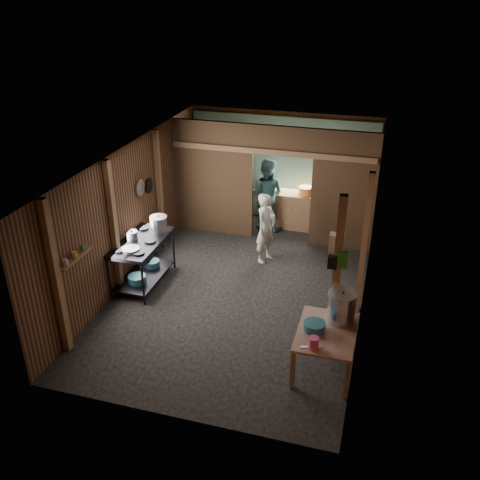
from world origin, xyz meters
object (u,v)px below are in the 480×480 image
(gas_range, at_px, (143,262))
(pink_bucket, at_px, (314,343))
(yellow_tub, at_px, (305,191))
(prep_table, at_px, (325,350))
(cook, at_px, (266,228))
(stove_pot_large, at_px, (159,225))
(stock_pot, at_px, (341,307))

(gas_range, xyz_separation_m, pink_bucket, (3.58, -1.99, 0.32))
(yellow_tub, bearing_deg, prep_table, -76.51)
(cook, bearing_deg, prep_table, -131.37)
(stove_pot_large, relative_size, stock_pot, 0.67)
(prep_table, relative_size, yellow_tub, 3.57)
(prep_table, distance_m, yellow_tub, 5.07)
(prep_table, distance_m, stock_pot, 0.69)
(stove_pot_large, height_order, pink_bucket, stove_pot_large)
(gas_range, bearing_deg, yellow_tub, 52.81)
(gas_range, distance_m, pink_bucket, 4.11)
(stock_pot, bearing_deg, pink_bucket, -110.24)
(pink_bucket, bearing_deg, yellow_tub, 101.09)
(gas_range, height_order, stock_pot, stock_pot)
(prep_table, bearing_deg, cook, 118.30)
(cook, bearing_deg, stock_pot, -126.18)
(stove_pot_large, relative_size, cook, 0.23)
(stove_pot_large, height_order, stock_pot, stove_pot_large)
(pink_bucket, xyz_separation_m, yellow_tub, (-1.05, 5.34, 0.16))
(stove_pot_large, distance_m, cook, 2.19)
(pink_bucket, height_order, yellow_tub, yellow_tub)
(stock_pot, height_order, pink_bucket, stock_pot)
(prep_table, xyz_separation_m, stove_pot_large, (-3.54, 2.01, 0.72))
(yellow_tub, bearing_deg, stock_pot, -73.69)
(cook, bearing_deg, gas_range, 147.56)
(gas_range, distance_m, stove_pot_large, 0.78)
(stock_pot, relative_size, yellow_tub, 1.54)
(gas_range, relative_size, stove_pot_large, 4.54)
(pink_bucket, bearing_deg, gas_range, 150.90)
(prep_table, relative_size, stock_pot, 2.31)
(stock_pot, relative_size, cook, 0.34)
(gas_range, distance_m, cook, 2.58)
(gas_range, bearing_deg, stock_pot, -17.42)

